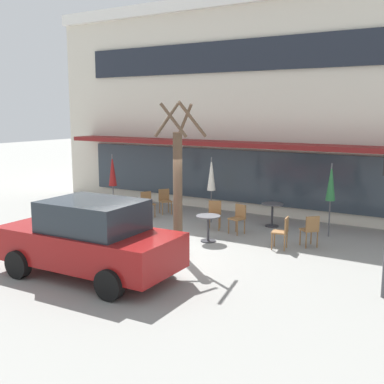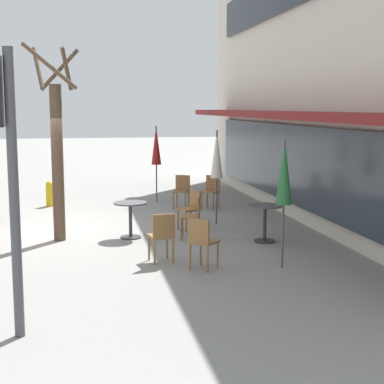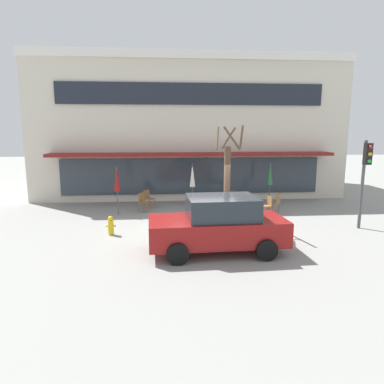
{
  "view_description": "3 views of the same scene",
  "coord_description": "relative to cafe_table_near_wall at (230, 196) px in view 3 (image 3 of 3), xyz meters",
  "views": [
    {
      "loc": [
        7.58,
        -9.77,
        3.72
      ],
      "look_at": [
        -0.42,
        3.2,
        1.13
      ],
      "focal_mm": 45.0,
      "sensor_mm": 36.0,
      "label": 1
    },
    {
      "loc": [
        13.05,
        0.86,
        2.73
      ],
      "look_at": [
        0.74,
        3.23,
        0.91
      ],
      "focal_mm": 55.0,
      "sensor_mm": 36.0,
      "label": 2
    },
    {
      "loc": [
        -1.54,
        -12.21,
        3.74
      ],
      "look_at": [
        -0.25,
        3.01,
        1.01
      ],
      "focal_mm": 32.0,
      "sensor_mm": 36.0,
      "label": 3
    }
  ],
  "objects": [
    {
      "name": "cafe_chair_1",
      "position": [
        -1.44,
        -1.25,
        0.01
      ],
      "size": [
        0.52,
        0.52,
        0.89
      ],
      "color": "olive",
      "rests_on": "ground"
    },
    {
      "name": "patio_umbrella_corner_open",
      "position": [
        -5.4,
        -1.51,
        1.11
      ],
      "size": [
        0.28,
        0.28,
        2.2
      ],
      "color": "#4C4C51",
      "rests_on": "ground"
    },
    {
      "name": "cafe_chair_3",
      "position": [
        -4.31,
        -0.97,
        0.01
      ],
      "size": [
        0.54,
        0.54,
        0.89
      ],
      "color": "olive",
      "rests_on": "ground"
    },
    {
      "name": "parked_sedan",
      "position": [
        -1.67,
        -6.6,
        0.36
      ],
      "size": [
        4.27,
        2.14,
        1.76
      ],
      "color": "maroon",
      "rests_on": "ground"
    },
    {
      "name": "traffic_light_pole",
      "position": [
        4.23,
        -4.53,
        1.78
      ],
      "size": [
        0.26,
        0.44,
        3.4
      ],
      "color": "#47474C",
      "rests_on": "ground"
    },
    {
      "name": "patio_umbrella_green_folded",
      "position": [
        1.93,
        -0.31,
        1.11
      ],
      "size": [
        0.28,
        0.28,
        2.2
      ],
      "color": "#4C4C51",
      "rests_on": "ground"
    },
    {
      "name": "patio_umbrella_cream_folded",
      "position": [
        -1.96,
        -0.55,
        1.11
      ],
      "size": [
        0.28,
        0.28,
        2.2
      ],
      "color": "#4C4C51",
      "rests_on": "ground"
    },
    {
      "name": "fire_hydrant",
      "position": [
        -5.28,
        -4.51,
        -0.16
      ],
      "size": [
        0.36,
        0.2,
        0.71
      ],
      "color": "gold",
      "rests_on": "ground"
    },
    {
      "name": "cafe_table_near_wall",
      "position": [
        0.0,
        0.0,
        0.0
      ],
      "size": [
        0.7,
        0.7,
        0.76
      ],
      "color": "#333338",
      "rests_on": "ground"
    },
    {
      "name": "cafe_chair_0",
      "position": [
        -4.1,
        -0.19,
        0.01
      ],
      "size": [
        0.56,
        0.56,
        0.89
      ],
      "color": "olive",
      "rests_on": "ground"
    },
    {
      "name": "building_facade",
      "position": [
        -1.81,
        5.43,
        3.39
      ],
      "size": [
        17.23,
        9.1,
        7.81
      ],
      "color": "beige",
      "rests_on": "ground"
    },
    {
      "name": "cafe_chair_4",
      "position": [
        1.23,
        -2.28,
        0.01
      ],
      "size": [
        0.46,
        0.46,
        0.89
      ],
      "color": "olive",
      "rests_on": "ground"
    },
    {
      "name": "cafe_chair_5",
      "position": [
        -0.54,
        -1.37,
        0.01
      ],
      "size": [
        0.49,
        0.49,
        0.89
      ],
      "color": "olive",
      "rests_on": "ground"
    },
    {
      "name": "ground_plane",
      "position": [
        -1.81,
        -4.53,
        -0.52
      ],
      "size": [
        80.0,
        80.0,
        0.0
      ],
      "primitive_type": "plane",
      "color": "gray"
    },
    {
      "name": "cafe_table_streetside",
      "position": [
        -0.86,
        -2.66,
        0.0
      ],
      "size": [
        0.7,
        0.7,
        0.76
      ],
      "color": "#333338",
      "rests_on": "ground"
    },
    {
      "name": "street_tree",
      "position": [
        -0.93,
        -4.11,
        1.33
      ],
      "size": [
        1.12,
        1.1,
        3.95
      ],
      "color": "brown",
      "rests_on": "ground"
    },
    {
      "name": "cafe_chair_2",
      "position": [
        1.81,
        -1.69,
        0.01
      ],
      "size": [
        0.57,
        0.57,
        0.89
      ],
      "color": "olive",
      "rests_on": "ground"
    }
  ]
}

